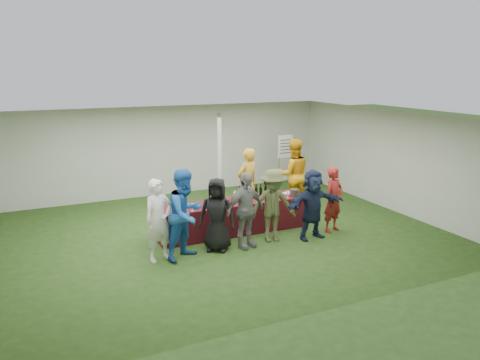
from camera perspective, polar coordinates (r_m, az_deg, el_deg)
name	(u,v)px	position (r m, az deg, el deg)	size (l,w,h in m)	color
ground	(220,234)	(11.05, -2.44, -6.59)	(60.00, 60.00, 0.00)	#284719
tent	(220,166)	(11.93, -2.48, 1.68)	(10.00, 10.00, 10.00)	white
serving_table	(232,217)	(11.05, -0.94, -4.52)	(3.60, 0.80, 0.75)	#581318
wine_bottles	(256,192)	(11.32, 1.92, -1.47)	(0.93, 0.16, 0.32)	black
wine_glasses	(222,202)	(10.54, -2.16, -2.65)	(2.81, 0.13, 0.16)	silver
water_bottle	(235,196)	(11.02, -0.64, -1.96)	(0.07, 0.07, 0.23)	silver
bar_towel	(289,193)	(11.67, 5.95, -1.61)	(0.25, 0.18, 0.03)	white
dump_bucket	(294,193)	(11.43, 6.66, -1.56)	(0.23, 0.23, 0.18)	slate
wine_list_sign	(285,151)	(14.43, 5.52, 3.58)	(0.50, 0.03, 1.80)	slate
staff_pourer	(247,183)	(12.04, 0.92, -0.36)	(0.66, 0.43, 1.81)	gold
staff_back	(293,174)	(12.83, 6.50, 0.71)	(0.94, 0.73, 1.94)	#E4A111
customer_0	(159,220)	(9.48, -9.87, -4.86)	(0.61, 0.40, 1.68)	white
customer_1	(186,214)	(9.50, -6.63, -4.14)	(0.91, 0.71, 1.86)	blue
customer_2	(217,215)	(9.88, -2.83, -4.23)	(0.77, 0.50, 1.58)	black
customer_3	(245,210)	(10.00, 0.66, -3.73)	(0.97, 0.41, 1.66)	slate
customer_4	(273,206)	(10.39, 4.02, -3.13)	(1.07, 0.61, 1.65)	#494F2C
customer_5	(313,204)	(10.65, 8.84, -2.97)	(1.49, 0.47, 1.60)	#19223E
customer_6	(334,200)	(11.22, 11.34, -2.35)	(0.57, 0.37, 1.56)	maroon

